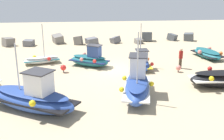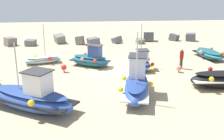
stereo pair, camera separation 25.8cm
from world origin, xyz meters
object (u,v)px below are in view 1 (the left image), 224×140
(fishing_boat_2, at_px, (42,60))
(mooring_buoy_0, at_px, (178,68))
(fishing_boat_1, at_px, (137,85))
(fishing_boat_9, at_px, (207,54))
(person_walking, at_px, (181,57))
(fishing_boat_5, at_px, (90,59))
(fishing_boat_0, at_px, (224,78))
(fishing_boat_3, at_px, (33,98))
(mooring_buoy_1, at_px, (63,68))
(fishing_boat_6, at_px, (141,62))

(fishing_boat_2, distance_m, mooring_buoy_0, 11.57)
(fishing_boat_2, bearing_deg, fishing_boat_1, 115.43)
(fishing_boat_9, xyz_separation_m, person_walking, (-3.63, -2.98, 0.56))
(fishing_boat_1, relative_size, fishing_boat_5, 1.31)
(fishing_boat_1, relative_size, fishing_boat_9, 1.24)
(fishing_boat_0, xyz_separation_m, fishing_boat_3, (-12.20, -2.37, 0.14))
(fishing_boat_2, distance_m, fishing_boat_5, 4.34)
(fishing_boat_1, height_order, mooring_buoy_1, fishing_boat_1)
(mooring_buoy_0, bearing_deg, fishing_boat_5, 161.63)
(fishing_boat_5, bearing_deg, fishing_boat_1, -38.98)
(fishing_boat_6, height_order, mooring_buoy_0, fishing_boat_6)
(fishing_boat_1, bearing_deg, mooring_buoy_1, 54.92)
(fishing_boat_5, bearing_deg, fishing_boat_3, -83.13)
(person_walking, bearing_deg, fishing_boat_0, -8.98)
(mooring_buoy_1, bearing_deg, fishing_boat_9, 13.51)
(fishing_boat_3, bearing_deg, fishing_boat_2, 125.78)
(fishing_boat_0, xyz_separation_m, fishing_boat_6, (-4.73, 4.68, -0.07))
(fishing_boat_3, relative_size, fishing_boat_6, 1.53)
(fishing_boat_0, bearing_deg, fishing_boat_5, -30.35)
(fishing_boat_9, bearing_deg, fishing_boat_2, -99.90)
(fishing_boat_5, height_order, fishing_boat_6, fishing_boat_6)
(fishing_boat_5, xyz_separation_m, mooring_buoy_1, (-2.12, -1.49, -0.21))
(fishing_boat_1, bearing_deg, mooring_buoy_0, -29.76)
(fishing_boat_6, bearing_deg, fishing_boat_3, -46.71)
(fishing_boat_3, bearing_deg, mooring_buoy_1, 110.22)
(fishing_boat_3, bearing_deg, fishing_boat_0, 41.48)
(mooring_buoy_0, bearing_deg, mooring_buoy_1, 174.95)
(fishing_boat_5, bearing_deg, mooring_buoy_0, 10.89)
(fishing_boat_1, relative_size, fishing_boat_6, 1.30)
(fishing_boat_0, relative_size, fishing_boat_9, 1.23)
(fishing_boat_0, relative_size, person_walking, 2.80)
(fishing_boat_6, bearing_deg, mooring_buoy_1, -85.47)
(fishing_boat_1, bearing_deg, fishing_boat_5, 34.43)
(fishing_boat_0, relative_size, fishing_boat_6, 1.29)
(fishing_boat_2, bearing_deg, fishing_boat_0, 137.04)
(fishing_boat_9, height_order, mooring_buoy_0, fishing_boat_9)
(fishing_boat_1, height_order, mooring_buoy_0, fishing_boat_1)
(fishing_boat_9, bearing_deg, person_walking, -62.24)
(person_walking, bearing_deg, fishing_boat_1, -68.52)
(fishing_boat_0, xyz_separation_m, person_walking, (-1.54, 4.34, 0.37))
(fishing_boat_3, bearing_deg, mooring_buoy_0, 59.94)
(fishing_boat_0, distance_m, fishing_boat_9, 7.62)
(fishing_boat_2, distance_m, person_walking, 11.80)
(fishing_boat_3, bearing_deg, fishing_boat_5, 98.10)
(fishing_boat_1, xyz_separation_m, fishing_boat_9, (8.25, 8.48, -0.41))
(fishing_boat_0, distance_m, fishing_boat_5, 10.54)
(fishing_boat_2, bearing_deg, mooring_buoy_1, 112.03)
(fishing_boat_0, bearing_deg, fishing_boat_3, 13.15)
(fishing_boat_3, distance_m, mooring_buoy_0, 11.70)
(fishing_boat_2, distance_m, fishing_boat_9, 15.15)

